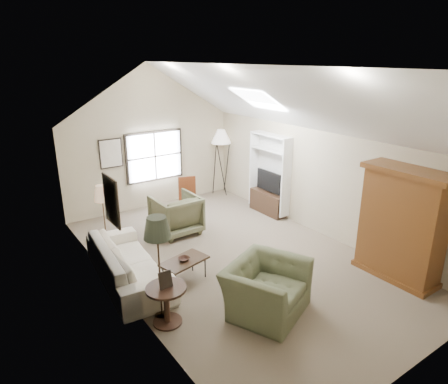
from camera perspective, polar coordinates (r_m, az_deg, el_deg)
room_shell at (r=7.75m, az=1.74°, el=11.95°), size 5.01×8.01×4.00m
window at (r=11.48m, az=-9.87°, el=5.06°), size 1.72×0.08×1.42m
skylight at (r=9.25m, az=4.96°, el=13.10°), size 0.80×1.20×0.52m
wall_art at (r=8.88m, az=-15.85°, el=2.38°), size 1.97×3.71×0.88m
armoire at (r=8.33m, az=24.11°, el=-4.28°), size 0.60×1.50×2.20m
tv_alcove at (r=10.83m, az=6.52°, el=2.74°), size 0.32×1.30×2.10m
media_console at (r=11.09m, az=6.28°, el=-1.50°), size 0.34×1.18×0.60m
tv_panel at (r=10.89m, az=6.40°, el=1.56°), size 0.05×0.90×0.55m
sofa at (r=7.99m, az=-13.52°, el=-9.73°), size 1.27×2.71×0.77m
armchair_near at (r=6.94m, az=6.02°, el=-13.55°), size 1.70×1.61×0.87m
armchair_far at (r=9.80m, az=-6.86°, el=-3.18°), size 1.04×1.07×0.97m
coffee_table at (r=7.84m, az=-5.65°, el=-11.13°), size 0.99×0.69×0.46m
bowl at (r=7.72m, az=-5.72°, el=-9.49°), size 0.26×0.26×0.05m
side_table at (r=6.76m, az=-8.17°, el=-15.70°), size 0.72×0.72×0.66m
side_chair at (r=10.39m, az=-5.07°, el=-1.20°), size 0.59×0.59×1.17m
tripod_lamp at (r=12.38m, az=-0.42°, el=4.37°), size 0.72×0.72×2.07m
dark_lamp at (r=6.60m, az=-9.22°, el=-10.65°), size 0.48×0.48×1.83m
tan_lamp at (r=8.84m, az=-16.68°, el=-4.00°), size 0.36×0.36×1.65m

